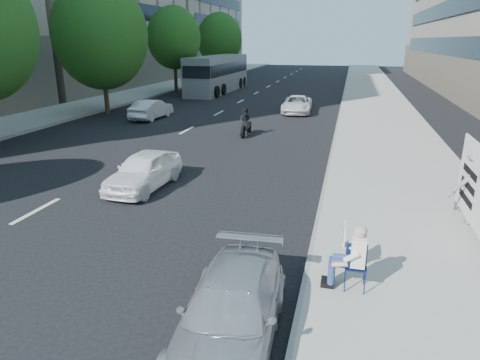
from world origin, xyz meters
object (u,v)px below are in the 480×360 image
(white_sedan_mid, at_px, (151,109))
(bus, at_px, (218,74))
(parked_sedan, at_px, (231,311))
(seated_protester, at_px, (351,253))
(protest_banner, at_px, (475,184))
(jogger, at_px, (479,187))
(white_sedan_near, at_px, (144,170))
(white_sedan_far, at_px, (297,104))
(motorcycle, at_px, (246,123))

(white_sedan_mid, height_order, bus, bus)
(parked_sedan, bearing_deg, seated_protester, 42.48)
(white_sedan_mid, bearing_deg, protest_banner, 140.51)
(seated_protester, bearing_deg, protest_banner, 49.15)
(jogger, relative_size, bus, 0.17)
(seated_protester, xyz_separation_m, jogger, (3.08, 3.86, 0.29))
(parked_sedan, height_order, white_sedan_near, white_sedan_near)
(white_sedan_near, bearing_deg, white_sedan_mid, 117.22)
(jogger, distance_m, white_sedan_near, 9.81)
(jogger, relative_size, parked_sedan, 0.53)
(parked_sedan, xyz_separation_m, white_sedan_mid, (-10.39, 18.86, 0.05))
(jogger, xyz_separation_m, white_sedan_mid, (-15.30, 13.11, -0.56))
(jogger, relative_size, white_sedan_far, 0.50)
(seated_protester, bearing_deg, white_sedan_far, 99.72)
(seated_protester, height_order, jogger, jogger)
(protest_banner, bearing_deg, motorcycle, 128.34)
(jogger, xyz_separation_m, bus, (-15.65, 28.43, 0.47))
(white_sedan_mid, bearing_deg, parked_sedan, 121.63)
(seated_protester, bearing_deg, bus, 111.26)
(jogger, distance_m, white_sedan_mid, 20.16)
(white_sedan_near, bearing_deg, bus, 104.84)
(bus, bearing_deg, protest_banner, -61.13)
(protest_banner, relative_size, parked_sedan, 0.80)
(seated_protester, distance_m, white_sedan_near, 8.21)
(motorcycle, bearing_deg, white_sedan_far, 75.58)
(parked_sedan, height_order, motorcycle, motorcycle)
(parked_sedan, height_order, bus, bus)
(white_sedan_near, height_order, motorcycle, motorcycle)
(white_sedan_mid, xyz_separation_m, white_sedan_far, (8.53, 4.54, -0.03))
(seated_protester, xyz_separation_m, protest_banner, (2.84, 3.28, 0.53))
(protest_banner, bearing_deg, seated_protester, -130.85)
(jogger, relative_size, motorcycle, 0.99)
(white_sedan_mid, bearing_deg, jogger, 142.20)
(bus, bearing_deg, jogger, -60.27)
(seated_protester, xyz_separation_m, parked_sedan, (-1.83, -1.89, -0.32))
(white_sedan_near, relative_size, white_sedan_far, 0.87)
(jogger, height_order, white_sedan_mid, jogger)
(parked_sedan, distance_m, motorcycle, 15.89)
(parked_sedan, height_order, white_sedan_mid, white_sedan_mid)
(white_sedan_near, height_order, white_sedan_mid, white_sedan_near)
(white_sedan_near, height_order, white_sedan_far, white_sedan_near)
(white_sedan_far, relative_size, motorcycle, 2.00)
(parked_sedan, distance_m, white_sedan_mid, 21.53)
(seated_protester, bearing_deg, motorcycle, 111.39)
(white_sedan_mid, bearing_deg, bus, -85.93)
(protest_banner, height_order, parked_sedan, protest_banner)
(white_sedan_near, xyz_separation_m, motorcycle, (1.34, 8.83, 0.03))
(jogger, xyz_separation_m, white_sedan_near, (-9.75, 0.92, -0.56))
(white_sedan_near, distance_m, bus, 28.16)
(white_sedan_near, bearing_deg, protest_banner, -6.20)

